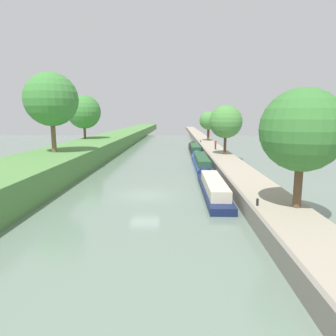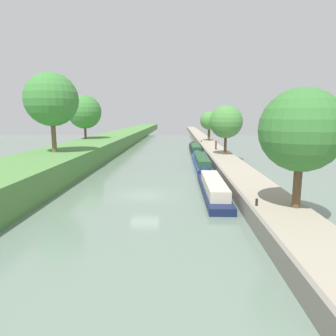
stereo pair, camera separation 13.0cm
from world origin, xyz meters
name	(u,v)px [view 2 (the right image)]	position (x,y,z in m)	size (l,w,h in m)	color
ground_plane	(144,195)	(0.00, 0.00, 0.00)	(160.00, 160.00, 0.00)	slate
left_grassy_bank	(13,180)	(-11.47, 0.00, 1.26)	(7.76, 260.00, 2.51)	#518442
right_towpath	(254,189)	(9.36, 0.00, 0.56)	(3.54, 260.00, 1.13)	#9E937F
stone_quay	(231,189)	(7.47, 0.00, 0.59)	(0.25, 260.00, 1.18)	gray
narrowboat_navy	(212,186)	(5.96, 1.17, 0.57)	(1.87, 13.61, 2.02)	#141E42
narrowboat_blue	(201,161)	(6.04, 15.80, 0.61)	(1.81, 15.88, 2.02)	#283D93
narrowboat_black	(195,148)	(6.19, 32.91, 0.56)	(1.87, 15.29, 1.92)	black
tree_rightbank_near	(301,130)	(10.25, -6.93, 5.90)	(5.02, 5.02, 7.30)	brown
tree_rightbank_midnear	(226,122)	(9.85, 19.26, 5.87)	(4.78, 4.78, 7.14)	#4C3828
tree_rightbank_midfar	(209,121)	(9.93, 44.08, 5.61)	(4.12, 4.12, 6.58)	#4C3828
tree_leftbank_downstream	(84,112)	(-14.33, 30.62, 7.43)	(6.14, 6.14, 7.99)	brown
tree_leftbank_upstream	(51,100)	(-11.65, 9.66, 8.57)	(6.10, 6.10, 9.13)	brown
person_walking	(216,144)	(9.27, 25.64, 2.00)	(0.34, 0.34, 1.66)	#282D42
mooring_bollard_near	(257,202)	(7.89, -6.67, 1.35)	(0.16, 0.16, 0.45)	black
mooring_bollard_far	(201,141)	(7.89, 39.64, 1.35)	(0.16, 0.16, 0.45)	black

